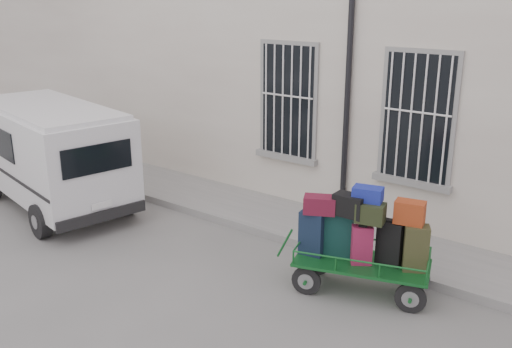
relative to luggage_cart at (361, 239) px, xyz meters
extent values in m
plane|color=slate|center=(-2.51, -0.64, -0.87)|extent=(80.00, 80.00, 0.00)
cube|color=beige|center=(-2.51, 4.86, 2.13)|extent=(24.00, 5.00, 6.00)
cylinder|color=black|center=(-1.56, 2.28, 1.93)|extent=(0.11, 0.11, 5.60)
cube|color=black|center=(-2.91, 2.34, 1.38)|extent=(1.20, 0.08, 2.20)
cube|color=gray|center=(-2.91, 2.32, 0.22)|extent=(1.45, 0.22, 0.12)
cube|color=black|center=(-0.21, 2.34, 1.38)|extent=(1.20, 0.08, 2.20)
cube|color=gray|center=(-0.21, 2.32, 0.22)|extent=(1.45, 0.22, 0.12)
cube|color=gray|center=(-2.51, 1.56, -0.79)|extent=(24.00, 1.70, 0.15)
cylinder|color=black|center=(-0.58, -0.55, -0.65)|extent=(0.44, 0.18, 0.44)
cylinder|color=gray|center=(-0.58, -0.55, -0.65)|extent=(0.26, 0.15, 0.24)
cylinder|color=black|center=(-0.79, 0.09, -0.65)|extent=(0.44, 0.18, 0.44)
cylinder|color=gray|center=(-0.79, 0.09, -0.65)|extent=(0.26, 0.15, 0.24)
cylinder|color=black|center=(0.86, -0.10, -0.65)|extent=(0.44, 0.18, 0.44)
cylinder|color=gray|center=(0.86, -0.10, -0.65)|extent=(0.26, 0.15, 0.24)
cylinder|color=black|center=(0.66, 0.54, -0.65)|extent=(0.44, 0.18, 0.44)
cylinder|color=gray|center=(0.66, 0.54, -0.65)|extent=(0.26, 0.15, 0.24)
cube|color=#155E24|center=(0.04, 0.00, -0.38)|extent=(2.13, 1.43, 0.04)
cylinder|color=#155E24|center=(-1.11, -0.36, -0.25)|extent=(0.26, 0.11, 0.50)
cube|color=#111E34|center=(-0.70, -0.21, -0.02)|extent=(0.40, 0.30, 0.68)
cube|color=black|center=(-0.70, -0.21, 0.34)|extent=(0.18, 0.17, 0.03)
cube|color=#0C282B|center=(-0.36, -0.02, 0.00)|extent=(0.46, 0.35, 0.71)
cube|color=black|center=(-0.36, -0.02, 0.36)|extent=(0.19, 0.15, 0.03)
cube|color=maroon|center=(0.05, -0.07, -0.06)|extent=(0.34, 0.31, 0.59)
cube|color=black|center=(0.05, -0.07, 0.25)|extent=(0.14, 0.12, 0.03)
cube|color=black|center=(0.38, 0.18, -0.03)|extent=(0.38, 0.21, 0.66)
cube|color=black|center=(0.38, 0.18, 0.32)|extent=(0.17, 0.14, 0.03)
cube|color=#38371C|center=(0.75, 0.21, -0.02)|extent=(0.41, 0.38, 0.68)
cube|color=black|center=(0.75, 0.21, 0.33)|extent=(0.17, 0.16, 0.03)
cube|color=#541025|center=(-0.60, -0.20, 0.46)|extent=(0.54, 0.45, 0.26)
cube|color=black|center=(-0.17, -0.08, 0.51)|extent=(0.46, 0.27, 0.32)
cube|color=#272E17|center=(0.14, -0.04, 0.45)|extent=(0.45, 0.35, 0.29)
cube|color=maroon|center=(0.61, 0.23, 0.49)|extent=(0.46, 0.33, 0.33)
cube|color=#1E1593|center=(0.05, 0.02, 0.70)|extent=(0.47, 0.35, 0.21)
cube|color=white|center=(-6.77, -0.60, 0.35)|extent=(4.46, 2.62, 1.71)
cube|color=white|center=(-6.77, -0.60, 1.24)|extent=(4.25, 2.44, 0.10)
cube|color=black|center=(-8.80, -0.18, 0.68)|extent=(0.49, 1.57, 0.72)
cube|color=black|center=(-4.71, -1.02, 0.63)|extent=(0.31, 1.31, 0.52)
cube|color=black|center=(-4.72, -1.02, -0.46)|extent=(0.45, 1.74, 0.21)
cube|color=white|center=(-4.69, -1.03, -0.24)|extent=(0.11, 0.40, 0.11)
cylinder|color=black|center=(-7.94, 0.54, -0.55)|extent=(0.68, 0.34, 0.65)
cylinder|color=black|center=(-5.60, -1.73, -0.55)|extent=(0.68, 0.34, 0.65)
cylinder|color=black|center=(-5.24, -0.02, -0.55)|extent=(0.68, 0.34, 0.65)
camera|label=1|loc=(3.42, -7.06, 3.45)|focal=40.00mm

